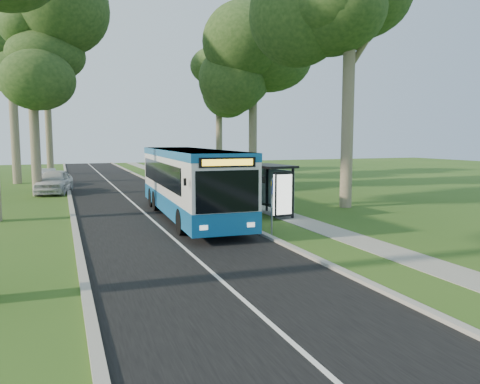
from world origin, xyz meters
The scene contains 18 objects.
ground centered at (0.00, 0.00, 0.00)m, with size 120.00×120.00×0.00m, color #2D5319.
road centered at (-3.50, 10.00, 0.01)m, with size 7.00×100.00×0.02m, color black.
kerb_east centered at (0.00, 10.00, 0.06)m, with size 0.25×100.00×0.12m, color #9E9B93.
kerb_west centered at (-7.00, 10.00, 0.06)m, with size 0.25×100.00×0.12m, color #9E9B93.
centre_line centered at (-3.50, 10.00, 0.02)m, with size 0.12×100.00×0.01m, color white.
footpath centered at (3.00, 10.00, 0.01)m, with size 1.50×100.00×0.02m, color gray.
bus centered at (-1.69, 5.56, 1.73)m, with size 3.14×12.69×3.34m.
bus_stop_sign centered at (0.30, 0.37, 1.44)m, with size 0.14×0.32×2.29m.
bus_shelter centered at (2.39, 4.51, 1.80)m, with size 1.90×3.13×2.56m.
litter_bin centered at (1.29, 7.89, 0.42)m, with size 0.48×0.48×0.84m.
car_white centered at (-7.94, 19.09, 0.85)m, with size 2.00×4.98×1.70m, color silver.
car_silver centered at (-8.61, 24.74, 0.71)m, with size 1.50×4.29×1.41m, color #AAADB2.
tree_west_c centered at (-9.00, 18.00, 9.63)m, with size 5.20×5.20×12.98m.
tree_west_d centered at (-11.00, 28.00, 12.59)m, with size 5.20×5.20×17.02m.
tree_west_e centered at (-8.50, 38.00, 12.01)m, with size 5.20×5.20×16.23m.
tree_east_b centered at (7.50, 6.00, 10.94)m, with size 5.20×5.20×14.77m.
tree_east_c centered at (6.80, 18.00, 10.26)m, with size 5.20×5.20×13.84m.
tree_east_d centered at (8.00, 30.00, 10.68)m, with size 5.20×5.20×14.41m.
Camera 1 is at (-7.46, -16.30, 3.87)m, focal length 35.00 mm.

